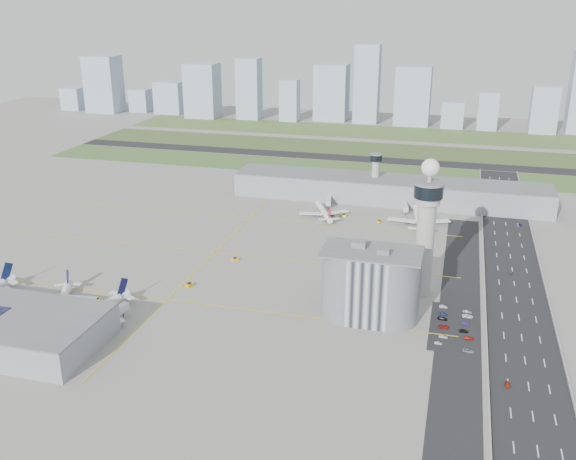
% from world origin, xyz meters
% --- Properties ---
extents(ground, '(1000.00, 1000.00, 0.00)m').
position_xyz_m(ground, '(0.00, 0.00, 0.00)').
color(ground, gray).
extents(grass_strip_0, '(480.00, 50.00, 0.08)m').
position_xyz_m(grass_strip_0, '(-20.00, 225.00, 0.04)').
color(grass_strip_0, '#4A6831').
rests_on(grass_strip_0, ground).
extents(grass_strip_1, '(480.00, 60.00, 0.08)m').
position_xyz_m(grass_strip_1, '(-20.00, 300.00, 0.04)').
color(grass_strip_1, '#405729').
rests_on(grass_strip_1, ground).
extents(grass_strip_2, '(480.00, 70.00, 0.08)m').
position_xyz_m(grass_strip_2, '(-20.00, 380.00, 0.04)').
color(grass_strip_2, '#4E6731').
rests_on(grass_strip_2, ground).
extents(runway, '(480.00, 22.00, 0.10)m').
position_xyz_m(runway, '(-20.00, 262.00, 0.06)').
color(runway, black).
rests_on(runway, ground).
extents(highway, '(28.00, 500.00, 0.10)m').
position_xyz_m(highway, '(115.00, 0.00, 0.05)').
color(highway, black).
rests_on(highway, ground).
extents(barrier_left, '(0.60, 500.00, 1.20)m').
position_xyz_m(barrier_left, '(101.00, 0.00, 0.60)').
color(barrier_left, '#9E9E99').
rests_on(barrier_left, ground).
extents(barrier_right, '(0.60, 500.00, 1.20)m').
position_xyz_m(barrier_right, '(129.00, 0.00, 0.60)').
color(barrier_right, '#9E9E99').
rests_on(barrier_right, ground).
extents(landside_road, '(18.00, 260.00, 0.08)m').
position_xyz_m(landside_road, '(90.00, -10.00, 0.04)').
color(landside_road, black).
rests_on(landside_road, ground).
extents(parking_lot, '(20.00, 44.00, 0.10)m').
position_xyz_m(parking_lot, '(88.00, -22.00, 0.05)').
color(parking_lot, black).
rests_on(parking_lot, ground).
extents(taxiway_line_h_0, '(260.00, 0.60, 0.01)m').
position_xyz_m(taxiway_line_h_0, '(-40.00, -30.00, 0.01)').
color(taxiway_line_h_0, yellow).
rests_on(taxiway_line_h_0, ground).
extents(taxiway_line_h_1, '(260.00, 0.60, 0.01)m').
position_xyz_m(taxiway_line_h_1, '(-40.00, 30.00, 0.01)').
color(taxiway_line_h_1, yellow).
rests_on(taxiway_line_h_1, ground).
extents(taxiway_line_h_2, '(260.00, 0.60, 0.01)m').
position_xyz_m(taxiway_line_h_2, '(-40.00, 90.00, 0.01)').
color(taxiway_line_h_2, yellow).
rests_on(taxiway_line_h_2, ground).
extents(taxiway_line_v, '(0.60, 260.00, 0.01)m').
position_xyz_m(taxiway_line_v, '(-40.00, 30.00, 0.01)').
color(taxiway_line_v, yellow).
rests_on(taxiway_line_v, ground).
extents(control_tower, '(14.00, 14.00, 64.50)m').
position_xyz_m(control_tower, '(72.00, 8.00, 35.04)').
color(control_tower, '#ADAAA5').
rests_on(control_tower, ground).
extents(secondary_tower, '(8.60, 8.60, 31.90)m').
position_xyz_m(secondary_tower, '(30.00, 150.00, 18.80)').
color(secondary_tower, '#ADAAA5').
rests_on(secondary_tower, ground).
extents(admin_building, '(42.00, 24.00, 33.50)m').
position_xyz_m(admin_building, '(51.99, -22.00, 15.30)').
color(admin_building, '#B2B2B7').
rests_on(admin_building, ground).
extents(terminal_pier, '(210.00, 32.00, 15.80)m').
position_xyz_m(terminal_pier, '(40.00, 148.00, 7.90)').
color(terminal_pier, gray).
rests_on(terminal_pier, ground).
extents(airplane_near_b, '(42.69, 45.52, 10.16)m').
position_xyz_m(airplane_near_b, '(-82.80, -47.41, 5.08)').
color(airplane_near_b, white).
rests_on(airplane_near_b, ground).
extents(airplane_near_c, '(45.12, 49.31, 11.52)m').
position_xyz_m(airplane_near_c, '(-62.86, -54.54, 5.76)').
color(airplane_near_c, white).
rests_on(airplane_near_c, ground).
extents(airplane_far_a, '(44.73, 47.57, 10.57)m').
position_xyz_m(airplane_far_a, '(4.09, 105.80, 5.28)').
color(airplane_far_a, white).
rests_on(airplane_far_a, ground).
extents(airplane_far_b, '(44.40, 49.99, 12.51)m').
position_xyz_m(airplane_far_b, '(63.39, 105.54, 6.26)').
color(airplane_far_b, white).
rests_on(airplane_far_b, ground).
extents(jet_bridge_near_1, '(5.39, 14.31, 5.70)m').
position_xyz_m(jet_bridge_near_1, '(-83.00, -61.00, 2.85)').
color(jet_bridge_near_1, silver).
rests_on(jet_bridge_near_1, ground).
extents(jet_bridge_near_2, '(5.39, 14.31, 5.70)m').
position_xyz_m(jet_bridge_near_2, '(-53.00, -61.00, 2.85)').
color(jet_bridge_near_2, silver).
rests_on(jet_bridge_near_2, ground).
extents(jet_bridge_far_0, '(5.39, 14.31, 5.70)m').
position_xyz_m(jet_bridge_far_0, '(2.00, 132.00, 2.85)').
color(jet_bridge_far_0, silver).
rests_on(jet_bridge_far_0, ground).
extents(jet_bridge_far_1, '(5.39, 14.31, 5.70)m').
position_xyz_m(jet_bridge_far_1, '(52.00, 132.00, 2.85)').
color(jet_bridge_far_1, silver).
rests_on(jet_bridge_far_1, ground).
extents(tug_0, '(3.68, 3.25, 1.78)m').
position_xyz_m(tug_0, '(-107.36, -44.38, 0.89)').
color(tug_0, gold).
rests_on(tug_0, ground).
extents(tug_1, '(3.96, 3.15, 2.03)m').
position_xyz_m(tug_1, '(-69.85, -40.15, 1.02)').
color(tug_1, yellow).
rests_on(tug_1, ground).
extents(tug_2, '(3.60, 4.17, 2.03)m').
position_xyz_m(tug_2, '(-35.70, -14.09, 1.02)').
color(tug_2, '#D1A400').
rests_on(tug_2, ground).
extents(tug_3, '(3.81, 3.89, 1.88)m').
position_xyz_m(tug_3, '(-25.35, 21.72, 0.94)').
color(tug_3, gold).
rests_on(tug_3, ground).
extents(tug_4, '(3.18, 2.33, 1.74)m').
position_xyz_m(tug_4, '(16.86, 107.50, 0.87)').
color(tug_4, yellow).
rests_on(tug_4, ground).
extents(tug_5, '(2.92, 3.43, 1.69)m').
position_xyz_m(tug_5, '(39.77, 102.20, 0.84)').
color(tug_5, '#E4A80B').
rests_on(tug_5, ground).
extents(car_lot_0, '(3.30, 1.38, 1.12)m').
position_xyz_m(car_lot_0, '(82.39, -38.20, 0.56)').
color(car_lot_0, silver).
rests_on(car_lot_0, ground).
extents(car_lot_1, '(3.62, 1.38, 1.18)m').
position_xyz_m(car_lot_1, '(84.03, -32.43, 0.59)').
color(car_lot_1, '#9B9EA1').
rests_on(car_lot_1, ground).
extents(car_lot_2, '(4.47, 2.15, 1.23)m').
position_xyz_m(car_lot_2, '(83.91, -23.95, 0.61)').
color(car_lot_2, '#A31012').
rests_on(car_lot_2, ground).
extents(car_lot_3, '(4.36, 2.30, 1.21)m').
position_xyz_m(car_lot_3, '(83.04, -16.61, 0.60)').
color(car_lot_3, black).
rests_on(car_lot_3, ground).
extents(car_lot_4, '(3.81, 1.95, 1.24)m').
position_xyz_m(car_lot_4, '(83.02, -12.19, 0.62)').
color(car_lot_4, navy).
rests_on(car_lot_4, ground).
extents(car_lot_5, '(3.63, 1.45, 1.17)m').
position_xyz_m(car_lot_5, '(82.91, -4.96, 0.59)').
color(car_lot_5, '#B2B8C8').
rests_on(car_lot_5, ground).
extents(car_lot_6, '(4.87, 2.56, 1.31)m').
position_xyz_m(car_lot_6, '(94.11, -41.47, 0.65)').
color(car_lot_6, gray).
rests_on(car_lot_6, ground).
extents(car_lot_7, '(4.18, 1.71, 1.21)m').
position_xyz_m(car_lot_7, '(94.08, -31.10, 0.61)').
color(car_lot_7, '#AE1D11').
rests_on(car_lot_7, ground).
extents(car_lot_8, '(3.82, 1.56, 1.30)m').
position_xyz_m(car_lot_8, '(91.92, -25.55, 0.65)').
color(car_lot_8, black).
rests_on(car_lot_8, ground).
extents(car_lot_9, '(3.44, 1.40, 1.11)m').
position_xyz_m(car_lot_9, '(92.58, -18.63, 0.55)').
color(car_lot_9, navy).
rests_on(car_lot_9, ground).
extents(car_lot_10, '(4.73, 2.21, 1.31)m').
position_xyz_m(car_lot_10, '(93.49, -11.59, 0.65)').
color(car_lot_10, white).
rests_on(car_lot_10, ground).
extents(car_lot_11, '(3.94, 1.80, 1.12)m').
position_xyz_m(car_lot_11, '(93.35, -7.07, 0.56)').
color(car_lot_11, '#A2A3A7').
rests_on(car_lot_11, ground).
extents(car_hw_0, '(1.91, 3.90, 1.28)m').
position_xyz_m(car_hw_0, '(107.67, -61.62, 0.64)').
color(car_hw_0, '#A9270D').
rests_on(car_hw_0, ground).
extents(car_hw_1, '(1.31, 3.46, 1.13)m').
position_xyz_m(car_hw_1, '(113.82, 42.26, 0.56)').
color(car_hw_1, black).
rests_on(car_hw_1, ground).
extents(car_hw_2, '(2.07, 4.05, 1.09)m').
position_xyz_m(car_hw_2, '(123.06, 119.16, 0.55)').
color(car_hw_2, navy).
rests_on(car_hw_2, ground).
extents(car_hw_4, '(1.41, 3.33, 1.12)m').
position_xyz_m(car_hw_4, '(107.33, 177.93, 0.56)').
color(car_hw_4, '#AFAFAF').
rests_on(car_hw_4, ground).
extents(skyline_bldg_0, '(24.05, 19.24, 26.50)m').
position_xyz_m(skyline_bldg_0, '(-377.77, 421.70, 13.25)').
color(skyline_bldg_0, '#9EADC1').
rests_on(skyline_bldg_0, ground).
extents(skyline_bldg_1, '(37.63, 30.10, 65.60)m').
position_xyz_m(skyline_bldg_1, '(-331.22, 417.61, 32.80)').
color(skyline_bldg_1, '#9EADC1').
rests_on(skyline_bldg_1, ground).
extents(skyline_bldg_2, '(22.81, 18.25, 26.79)m').
position_xyz_m(skyline_bldg_2, '(-291.25, 430.16, 13.39)').
color(skyline_bldg_2, '#9EADC1').
rests_on(skyline_bldg_2, ground).
extents(skyline_bldg_3, '(32.30, 25.84, 36.93)m').
position_xyz_m(skyline_bldg_3, '(-252.58, 431.35, 18.47)').
color(skyline_bldg_3, '#9EADC1').
rests_on(skyline_bldg_3, ground).
extents(skyline_bldg_4, '(35.81, 28.65, 60.36)m').
position_xyz_m(skyline_bldg_4, '(-204.47, 415.19, 30.18)').
color(skyline_bldg_4, '#9EADC1').
rests_on(skyline_bldg_4, ground).
extents(skyline_bldg_5, '(25.49, 20.39, 66.89)m').
position_xyz_m(skyline_bldg_5, '(-150.11, 419.66, 33.44)').
color(skyline_bldg_5, '#9EADC1').
rests_on(skyline_bldg_5, ground).
extents(skyline_bldg_6, '(20.04, 16.03, 45.20)m').
position_xyz_m(skyline_bldg_6, '(-102.68, 417.90, 22.60)').
color(skyline_bldg_6, '#9EADC1').
rests_on(skyline_bldg_6, ground).
extents(skyline_bldg_7, '(35.76, 28.61, 61.22)m').
position_xyz_m(skyline_bldg_7, '(-59.44, 436.89, 30.61)').
color(skyline_bldg_7, '#9EADC1').
rests_on(skyline_bldg_7, ground).
extents(skyline_bldg_8, '(26.33, 21.06, 83.39)m').
position_xyz_m(skyline_bldg_8, '(-19.42, 431.56, 41.69)').
color(skyline_bldg_8, '#9EADC1').
rests_on(skyline_bldg_8, ground).
extents(skyline_bldg_9, '(36.96, 29.57, 62.11)m').
position_xyz_m(skyline_bldg_9, '(30.27, 432.32, 31.06)').
color(skyline_bldg_9, '#9EADC1').
rests_on(skyline_bldg_9, ground).
extents(skyline_bldg_10, '(23.01, 18.41, 27.75)m').
position_xyz_m(skyline_bldg_10, '(73.27, 423.68, 13.87)').
color(skyline_bldg_10, '#9EADC1').
rests_on(skyline_bldg_10, ground).
extents(skyline_bldg_11, '(20.22, 16.18, 38.97)m').
position_xyz_m(skyline_bldg_11, '(108.28, 423.34, 19.48)').
color(skyline_bldg_11, '#9EADC1').
rests_on(skyline_bldg_11, ground).
extents(skyline_bldg_12, '(26.14, 20.92, 46.89)m').
position_xyz_m(skyline_bldg_12, '(162.17, 421.29, 23.44)').
color(skyline_bldg_12, '#9EADC1').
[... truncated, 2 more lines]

